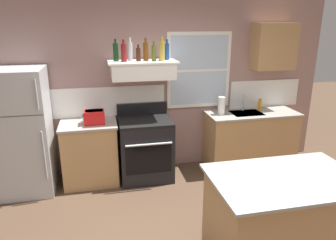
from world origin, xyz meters
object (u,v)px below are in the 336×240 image
Objects in this scene: toaster at (94,117)px; bottle_brown_stout at (138,54)px; stove_range at (145,148)px; kitchen_island at (282,220)px; refrigerator at (23,132)px; paper_towel_roll at (222,106)px; dish_soap_bottle at (260,104)px; bottle_dark_green_wine at (116,52)px; bottle_amber_wine at (146,51)px; bottle_blue_liqueur at (167,51)px; bottle_clear_tall at (130,51)px; bottle_champagne_gold_foil at (162,51)px; bottle_olive_oil_square at (154,53)px; bottle_red_label_wine at (124,52)px.

toaster is 1.32× the size of bottle_brown_stout.
kitchen_island is at bearing -63.05° from stove_range.
refrigerator reaches higher than paper_towel_roll.
toaster is 2.59m from dish_soap_bottle.
bottle_dark_green_wine reaches higher than refrigerator.
stove_range is at bearing 0.80° from refrigerator.
bottle_amber_wine is at bearing -178.81° from dish_soap_bottle.
bottle_brown_stout is 0.42m from bottle_blue_liqueur.
kitchen_island is at bearing -61.09° from bottle_clear_tall.
bottle_clear_tall is 0.23× the size of kitchen_island.
refrigerator is at bearing -177.40° from dish_soap_bottle.
bottle_dark_green_wine is at bearing 179.70° from dish_soap_bottle.
kitchen_island is (-0.16, -2.06, -0.59)m from paper_towel_roll.
kitchen_island is at bearing -49.03° from toaster.
dish_soap_bottle is (2.24, -0.01, -0.87)m from bottle_dark_green_wine.
bottle_champagne_gold_foil is 1.84m from dish_soap_bottle.
stove_range is at bearing -39.31° from bottle_clear_tall.
bottle_olive_oil_square is at bearing 1.96° from refrigerator.
toaster is 1.10× the size of paper_towel_roll.
stove_range is at bearing -178.20° from paper_towel_roll.
dish_soap_bottle is at bearing 68.39° from kitchen_island.
toaster is at bearing -171.98° from bottle_brown_stout.
bottle_champagne_gold_foil is 0.23× the size of kitchen_island.
dish_soap_bottle is at bearing 1.19° from bottle_amber_wine.
bottle_dark_green_wine is (0.35, 0.17, 0.86)m from toaster.
bottle_blue_liqueur is at bearing 8.37° from bottle_brown_stout.
stove_range is at bearing -22.56° from bottle_dark_green_wine.
bottle_dark_green_wine is 0.94× the size of bottle_clear_tall.
paper_towel_roll is at bearing 1.80° from stove_range.
bottle_champagne_gold_foil reaches higher than dish_soap_bottle.
refrigerator is at bearing -178.78° from paper_towel_roll.
paper_towel_roll is (0.83, -0.09, -0.82)m from bottle_blue_liqueur.
bottle_blue_liqueur is 1.17m from paper_towel_roll.
kitchen_island is (0.76, -2.06, -1.43)m from bottle_champagne_gold_foil.
dish_soap_bottle is at bearing 3.48° from bottle_champagne_gold_foil.
bottle_red_label_wine is at bearing -138.94° from bottle_clear_tall.
bottle_dark_green_wine is 0.63m from bottle_champagne_gold_foil.
toaster is 2.70m from kitchen_island.
bottle_champagne_gold_foil is at bearing -4.94° from bottle_brown_stout.
bottle_olive_oil_square is at bearing 113.00° from kitchen_island.
bottle_red_label_wine is 0.96× the size of bottle_amber_wine.
bottle_clear_tall is 1.77× the size of dish_soap_bottle.
bottle_amber_wine is at bearing 16.32° from bottle_brown_stout.
paper_towel_roll is at bearing -3.12° from bottle_amber_wine.
bottle_champagne_gold_foil is at bearing -1.11° from bottle_red_label_wine.
bottle_brown_stout is (-0.06, 0.07, 1.38)m from stove_range.
bottle_amber_wine is at bearing -8.83° from bottle_clear_tall.
bottle_olive_oil_square is 2.64m from kitchen_island.
stove_range is 1.32m from paper_towel_roll.
bottle_brown_stout is 0.83× the size of paper_towel_roll.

